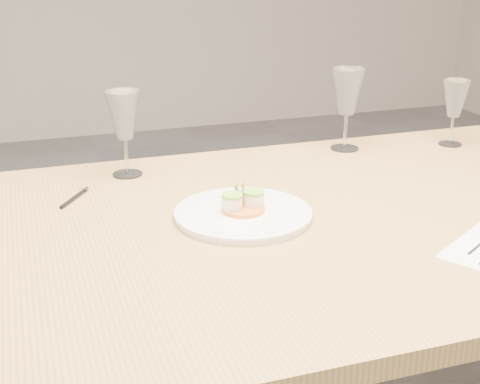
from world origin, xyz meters
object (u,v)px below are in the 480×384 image
object	(u,v)px
dining_table	(264,251)
wine_glass_2	(348,93)
ballpoint_pen	(75,197)
wine_glass_1	(124,117)
wine_glass_3	(455,100)
dinner_plate	(243,213)

from	to	relation	value
dining_table	wine_glass_2	bearing A→B (deg)	46.32
ballpoint_pen	wine_glass_1	size ratio (longest dim) A/B	0.52
wine_glass_1	wine_glass_3	bearing A→B (deg)	-1.90
ballpoint_pen	wine_glass_3	size ratio (longest dim) A/B	0.59
dinner_plate	wine_glass_1	size ratio (longest dim) A/B	1.37
dinner_plate	wine_glass_2	world-z (taller)	wine_glass_2
dining_table	wine_glass_1	distance (m)	0.48
dinner_plate	wine_glass_3	xyz separation A→B (m)	(0.72, 0.32, 0.12)
dinner_plate	ballpoint_pen	xyz separation A→B (m)	(-0.32, 0.22, -0.01)
wine_glass_1	wine_glass_3	distance (m)	0.90
wine_glass_2	wine_glass_3	distance (m)	0.31
dining_table	wine_glass_2	distance (m)	0.60
dining_table	ballpoint_pen	distance (m)	0.44
ballpoint_pen	wine_glass_1	world-z (taller)	wine_glass_1
wine_glass_2	wine_glass_3	world-z (taller)	wine_glass_2
wine_glass_1	wine_glass_2	xyz separation A→B (m)	(0.60, 0.03, 0.01)
dinner_plate	wine_glass_1	xyz separation A→B (m)	(-0.18, 0.35, 0.13)
dinner_plate	wine_glass_1	distance (m)	0.41
ballpoint_pen	wine_glass_2	distance (m)	0.77
dinner_plate	wine_glass_1	world-z (taller)	wine_glass_1
dining_table	wine_glass_3	distance (m)	0.80
dining_table	wine_glass_2	xyz separation A→B (m)	(0.39, 0.41, 0.22)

